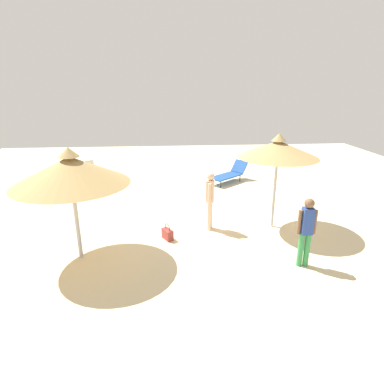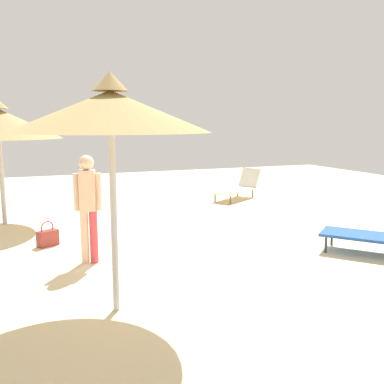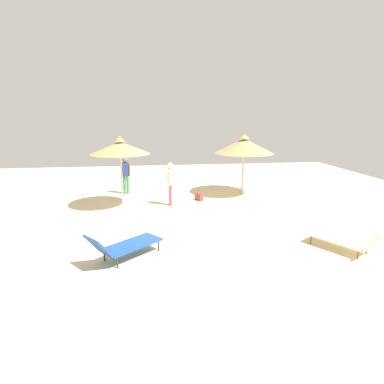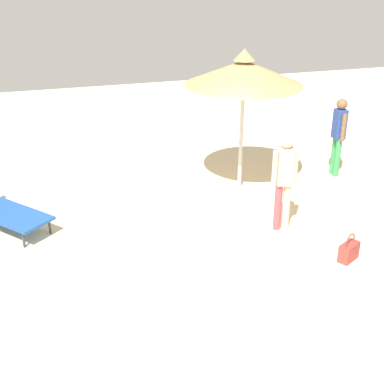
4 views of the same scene
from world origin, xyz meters
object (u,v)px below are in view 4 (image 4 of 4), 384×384
parasol_umbrella_back (244,73)px  person_standing_edge (339,133)px  handbag (349,251)px  person_standing_far_right (284,177)px

parasol_umbrella_back → person_standing_edge: parasol_umbrella_back is taller
parasol_umbrella_back → person_standing_edge: (2.23, 0.02, -1.41)m
parasol_umbrella_back → person_standing_edge: size_ratio=1.66×
parasol_umbrella_back → handbag: parasol_umbrella_back is taller
person_standing_edge → handbag: 3.66m
parasol_umbrella_back → person_standing_edge: 2.64m
handbag → person_standing_far_right: bearing=115.0°
parasol_umbrella_back → person_standing_edge: bearing=0.6°
parasol_umbrella_back → person_standing_far_right: parasol_umbrella_back is taller
person_standing_far_right → parasol_umbrella_back: bearing=91.1°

